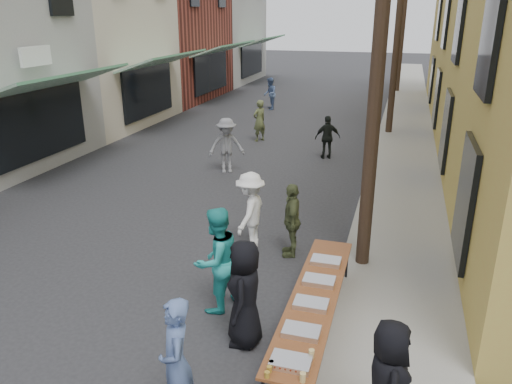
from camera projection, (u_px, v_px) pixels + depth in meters
The scene contains 26 objects.
ground at pixel (90, 312), 8.53m from camera, with size 120.00×120.00×0.00m, color #28282B.
sidewalk at pixel (406, 134), 20.69m from camera, with size 2.20×60.00×0.10m, color gray.
storefront_row at pixel (81, 28), 23.27m from camera, with size 8.00×37.00×9.00m.
utility_pole_near at pixel (381, 33), 8.54m from camera, with size 0.26×0.26×9.00m, color #2D2116.
utility_pole_mid at pixel (399, 21), 19.36m from camera, with size 0.26×0.26×9.00m, color #2D2116.
utility_pole_far at pixel (404, 17), 30.17m from camera, with size 0.26×0.26×9.00m, color #2D2116.
serving_table at pixel (314, 298), 7.64m from camera, with size 0.70×4.00×0.75m.
catering_tray_sausage at pixel (291, 362), 6.12m from camera, with size 0.50×0.33×0.08m, color maroon.
catering_tray_foil_b at pixel (301, 331), 6.71m from camera, with size 0.50×0.33×0.08m, color #B2B2B7.
catering_tray_buns at pixel (311, 304), 7.34m from camera, with size 0.50×0.33×0.08m, color tan.
catering_tray_foil_d at pixel (319, 281), 7.97m from camera, with size 0.50×0.33×0.08m, color #B2B2B7.
catering_tray_buns_end at pixel (326, 261), 8.60m from camera, with size 0.50×0.33×0.08m, color tan.
condiment_jar_a at pixel (267, 375), 5.91m from camera, with size 0.07×0.07×0.08m, color #A57F26.
condiment_jar_b at pixel (269, 369), 6.00m from camera, with size 0.07×0.07×0.08m, color #A57F26.
condiment_jar_c at pixel (271, 364), 6.09m from camera, with size 0.07×0.07×0.08m, color #A57F26.
cup_stack at pixel (303, 377), 5.84m from camera, with size 0.08×0.08×0.12m, color tan.
guest_front_a at pixel (245, 293), 7.49m from camera, with size 0.84×0.54×1.71m, color black.
guest_front_b at pixel (176, 362), 6.03m from camera, with size 0.62×0.41×1.70m, color #52699E.
guest_front_c at pixel (216, 260), 8.34m from camera, with size 0.90×0.70×1.85m, color teal.
guest_front_d at pixel (250, 212), 10.53m from camera, with size 1.11×0.64×1.72m, color white.
guest_front_e at pixel (292, 220), 10.29m from camera, with size 0.93×0.39×1.58m, color #535C35.
server at pixel (387, 383), 5.62m from camera, with size 0.78×0.51×1.59m, color black.
passerby_left at pixel (227, 146), 15.67m from camera, with size 1.12×0.65×1.74m, color slate.
passerby_mid at pixel (328, 137), 17.20m from camera, with size 0.88×0.37×1.50m, color black.
passerby_right at pixel (259, 121), 19.53m from camera, with size 0.59×0.39×1.62m, color #565F37.
passerby_far at pixel (270, 94), 25.85m from camera, with size 0.80×0.62×1.64m, color #526B9E.
Camera 1 is at (4.80, -6.20, 4.85)m, focal length 35.00 mm.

